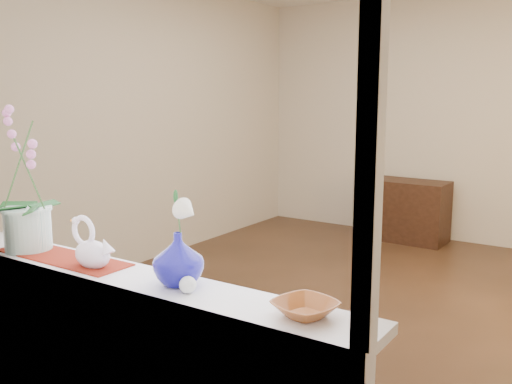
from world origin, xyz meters
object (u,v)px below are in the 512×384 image
swan (92,244)px  paperweight (188,285)px  side_table (405,210)px  blue_vase (178,255)px  amber_dish (305,310)px  orchid_pot (24,179)px

swan → paperweight: 0.53m
paperweight → side_table: paperweight is taller
side_table → blue_vase: bearing=-80.1°
blue_vase → side_table: 4.66m
side_table → paperweight: bearing=-79.1°
amber_dish → swan: bearing=-178.2°
blue_vase → paperweight: blue_vase is taller
paperweight → amber_dish: (0.46, 0.05, -0.01)m
paperweight → side_table: 4.72m
swan → blue_vase: blue_vase is taller
blue_vase → side_table: blue_vase is taller
paperweight → amber_dish: 0.46m
orchid_pot → side_table: orchid_pot is taller
swan → orchid_pot: bearing=-167.5°
amber_dish → side_table: amber_dish is taller
blue_vase → paperweight: 0.14m
swan → blue_vase: size_ratio=1.03×
orchid_pot → amber_dish: orchid_pot is taller
orchid_pot → amber_dish: bearing=0.7°
blue_vase → side_table: bearing=98.6°
swan → paperweight: (0.53, -0.02, -0.07)m
swan → blue_vase: bearing=19.1°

